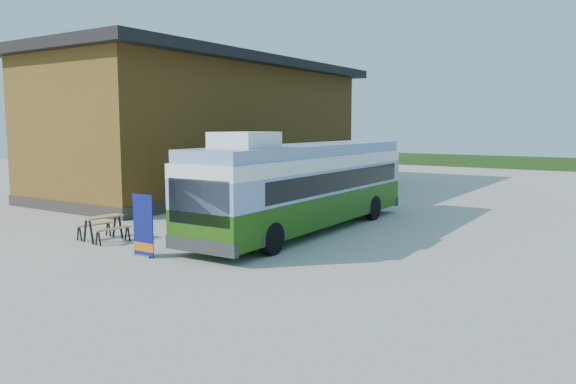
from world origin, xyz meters
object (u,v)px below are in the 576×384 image
Objects in this scene: person_b at (196,193)px; slurry_tanker at (362,163)px; bus at (306,184)px; banner at (143,231)px; picnic_table at (103,222)px; person_a at (260,189)px.

person_b is 17.01m from slurry_tanker.
bus is 6.42m from banner.
person_b is 0.31× the size of slurry_tanker.
slurry_tanker is at bearing 102.30° from picnic_table.
bus reaches higher than banner.
bus is at bearing 56.20° from picnic_table.
picnic_table is at bearing 162.37° from banner.
picnic_table is 8.24m from person_a.
slurry_tanker reaches higher than person_b.
bus is 6.62× the size of person_b.
person_a is 2.85m from person_b.
banner reaches higher than picnic_table.
slurry_tanker is (-4.63, 23.86, 0.47)m from banner.
bus is 18.90m from slurry_tanker.
banner is 3.02m from picnic_table.
person_b is (-4.26, 6.86, 0.14)m from banner.
person_b is at bearing 171.66° from bus.
bus reaches higher than picnic_table.
person_a is 14.94m from slurry_tanker.
person_a is at bearing 104.15° from banner.
picnic_table is (-4.67, -5.23, -1.11)m from bus.
picnic_table is 23.08m from slurry_tanker.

